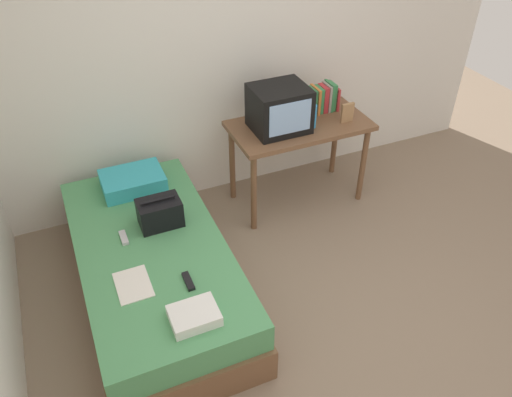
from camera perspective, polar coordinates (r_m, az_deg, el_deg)
The scene contains 14 objects.
ground_plane at distance 3.61m, azimuth 8.95°, elevation -14.94°, with size 8.00×8.00×0.00m, color #84705B.
wall_back at distance 4.30m, azimuth -3.51°, elevation 16.40°, with size 5.20×0.10×2.60m, color silver.
bed at distance 3.73m, azimuth -11.29°, elevation -7.80°, with size 1.00×2.00×0.47m.
desk at distance 4.33m, azimuth 4.85°, elevation 7.20°, with size 1.16×0.60×0.77m.
tv at distance 4.11m, azimuth 2.63°, elevation 10.01°, with size 0.44×0.39×0.36m.
water_bottle at distance 4.20m, azimuth 6.25°, elevation 9.14°, with size 0.08×0.08×0.19m, color #3399DB.
book_row at distance 4.46m, azimuth 7.37°, elevation 11.03°, with size 0.27×0.17×0.25m.
picture_frame at distance 4.32m, azimuth 10.18°, elevation 9.43°, with size 0.11×0.02×0.17m, color #9E754C.
pillow at distance 4.08m, azimuth -13.61°, elevation 1.91°, with size 0.47×0.35×0.13m, color #33A8B7.
handbag at distance 3.66m, azimuth -10.70°, elevation -1.58°, with size 0.30×0.20×0.22m.
magazine at distance 3.31m, azimuth -13.57°, elevation -9.34°, with size 0.21×0.29×0.01m, color white.
remote_dark at distance 3.26m, azimuth -7.58°, elevation -9.14°, with size 0.04×0.16×0.02m, color black.
remote_silver at distance 3.64m, azimuth -14.57°, elevation -4.27°, with size 0.04×0.14×0.02m, color #B7B7BC.
folded_towel at distance 3.04m, azimuth -6.92°, elevation -12.88°, with size 0.28×0.22×0.07m, color white.
Camera 1 is at (-1.36, -1.78, 2.83)m, focal length 35.77 mm.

